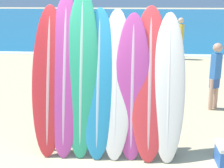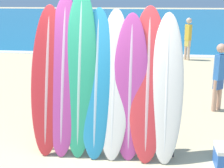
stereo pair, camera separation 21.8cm
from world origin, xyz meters
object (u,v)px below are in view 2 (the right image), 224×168
at_px(surfboard_rack, 105,124).
at_px(person_near_water, 117,50).
at_px(surfboard_slot_6, 148,84).
at_px(person_far_right, 219,75).
at_px(surfboard_slot_0, 47,80).
at_px(surfboard_slot_4, 114,84).
at_px(surfboard_slot_2, 80,73).
at_px(person_mid_beach, 64,51).
at_px(surfboard_slot_5, 130,87).
at_px(person_far_left, 188,37).
at_px(surfboard_slot_1, 63,76).
at_px(surfboard_slot_3, 96,83).
at_px(surfboard_slot_7, 167,88).

bearing_deg(surfboard_rack, person_near_water, 94.39).
xyz_separation_m(surfboard_slot_6, person_far_right, (1.51, 2.23, -0.35)).
distance_m(surfboard_slot_0, person_far_right, 3.84).
height_order(surfboard_rack, surfboard_slot_6, surfboard_slot_6).
xyz_separation_m(surfboard_slot_4, person_far_right, (2.03, 2.24, -0.32)).
bearing_deg(surfboard_slot_0, surfboard_slot_6, 0.44).
bearing_deg(surfboard_slot_0, surfboard_rack, -2.20).
distance_m(surfboard_slot_2, surfboard_slot_6, 1.07).
xyz_separation_m(person_near_water, person_mid_beach, (-1.57, -0.21, -0.01)).
distance_m(surfboard_slot_2, person_far_right, 3.43).
distance_m(surfboard_slot_4, surfboard_slot_5, 0.26).
xyz_separation_m(surfboard_slot_2, surfboard_slot_4, (0.54, -0.02, -0.16)).
distance_m(surfboard_slot_0, surfboard_slot_6, 1.58).
distance_m(surfboard_rack, person_mid_beach, 4.78).
bearing_deg(surfboard_slot_6, person_far_right, 55.97).
height_order(surfboard_slot_5, person_far_left, surfboard_slot_5).
bearing_deg(surfboard_rack, person_far_right, 46.59).
bearing_deg(surfboard_slot_1, person_mid_beach, 106.11).
distance_m(surfboard_slot_2, surfboard_slot_3, 0.31).
xyz_separation_m(surfboard_rack, person_far_right, (2.16, 2.28, 0.33)).
bearing_deg(surfboard_slot_1, surfboard_slot_6, -0.24).
xyz_separation_m(surfboard_slot_4, surfboard_slot_5, (0.26, -0.02, -0.03)).
xyz_separation_m(surfboard_slot_3, surfboard_slot_5, (0.53, -0.01, -0.04)).
distance_m(surfboard_slot_2, person_mid_beach, 4.57).
relative_size(surfboard_slot_0, surfboard_slot_7, 1.05).
height_order(surfboard_slot_5, person_near_water, surfboard_slot_5).
xyz_separation_m(person_far_left, person_far_right, (0.07, -5.96, -0.10)).
height_order(surfboard_slot_4, person_mid_beach, surfboard_slot_4).
height_order(surfboard_slot_1, person_near_water, surfboard_slot_1).
bearing_deg(surfboard_rack, surfboard_slot_2, 171.68).
distance_m(surfboard_slot_0, surfboard_slot_5, 1.32).
height_order(surfboard_slot_6, person_near_water, surfboard_slot_6).
relative_size(surfboard_slot_7, person_far_right, 1.49).
bearing_deg(person_far_right, surfboard_slot_3, -174.93).
bearing_deg(surfboard_slot_0, surfboard_slot_7, -0.37).
bearing_deg(surfboard_slot_6, surfboard_slot_0, -179.56).
height_order(surfboard_slot_7, person_far_right, surfboard_slot_7).
xyz_separation_m(surfboard_slot_1, surfboard_slot_6, (1.32, -0.01, -0.08)).
distance_m(surfboard_slot_3, surfboard_slot_4, 0.27).
bearing_deg(surfboard_slot_7, person_near_water, 105.83).
distance_m(surfboard_slot_4, person_far_left, 8.43).
height_order(surfboard_slot_0, surfboard_slot_5, surfboard_slot_0).
bearing_deg(person_mid_beach, person_near_water, -80.18).
xyz_separation_m(surfboard_slot_3, person_far_right, (2.30, 2.24, -0.33)).
bearing_deg(surfboard_slot_4, person_near_water, 96.07).
bearing_deg(surfboard_slot_3, person_mid_beach, 112.32).
xyz_separation_m(surfboard_rack, surfboard_slot_7, (0.94, 0.02, 0.63)).
distance_m(surfboard_slot_0, person_near_water, 4.57).
height_order(surfboard_slot_7, person_near_water, surfboard_slot_7).
distance_m(person_mid_beach, person_far_right, 4.57).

